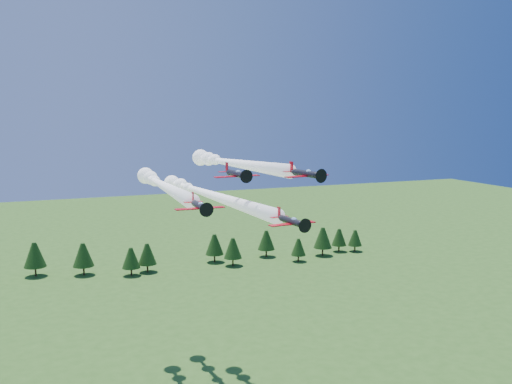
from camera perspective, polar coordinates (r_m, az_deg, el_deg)
name	(u,v)px	position (r m, az deg, el deg)	size (l,w,h in m)	color
plane_lead	(207,194)	(115.81, -4.91, -0.16)	(10.41, 61.27, 3.70)	black
plane_left	(161,184)	(115.40, -9.46, 0.75)	(7.70, 51.82, 3.70)	black
plane_right	(231,163)	(117.68, -2.52, 2.96)	(12.83, 46.35, 3.70)	black
plane_slot	(236,174)	(98.21, -2.00, 1.81)	(8.20, 8.91, 2.88)	black
treeline	(152,252)	(203.41, -10.34, -5.94)	(169.62, 22.32, 11.58)	#382314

